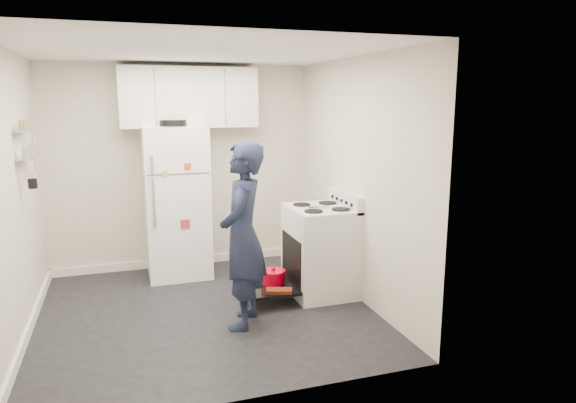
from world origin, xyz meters
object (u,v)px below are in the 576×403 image
object	(u,v)px
person	(243,236)
open_oven_door	(269,282)
electric_range	(319,251)
refrigerator	(176,201)

from	to	relation	value
person	open_oven_door	bearing A→B (deg)	167.73
electric_range	person	bearing A→B (deg)	-151.29
electric_range	refrigerator	distance (m)	1.81
electric_range	open_oven_door	size ratio (longest dim) A/B	1.52
open_oven_door	refrigerator	world-z (taller)	refrigerator
open_oven_door	person	world-z (taller)	person
open_oven_door	electric_range	bearing A→B (deg)	-0.56
open_oven_door	refrigerator	xyz separation A→B (m)	(-0.82, 1.09, 0.71)
open_oven_door	refrigerator	distance (m)	1.54
electric_range	person	size ratio (longest dim) A/B	0.64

